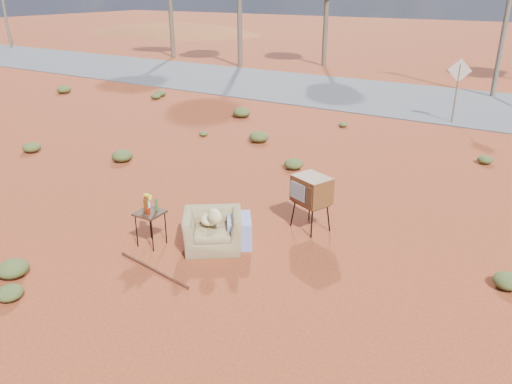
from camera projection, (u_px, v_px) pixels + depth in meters
The scene contains 9 objects.
ground at pixel (210, 260), 8.68m from camera, with size 140.00×140.00×0.00m, color #993C1E.
highway at pixel (430, 102), 20.43m from camera, with size 140.00×7.00×0.04m, color #565659.
dirt_mound at pixel (174, 33), 49.99m from camera, with size 26.00×18.00×2.00m, color brown.
armchair at pixel (218, 226), 8.99m from camera, with size 1.32×1.33×0.90m.
tv_unit at pixel (311, 191), 9.50m from camera, with size 0.83×0.75×1.09m.
side_table at pixel (149, 210), 8.98m from camera, with size 0.48×0.48×0.94m.
rusty_bar at pixel (153, 269), 8.35m from camera, with size 0.05×0.05×1.72m, color #512315.
road_sign at pixel (458, 79), 16.78m from camera, with size 0.78×0.06×2.19m.
scrub_patch at pixel (289, 170), 12.49m from camera, with size 17.49×8.07×0.33m.
Camera 1 is at (4.69, -5.99, 4.42)m, focal length 35.00 mm.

